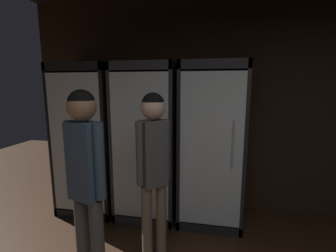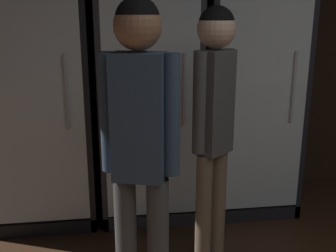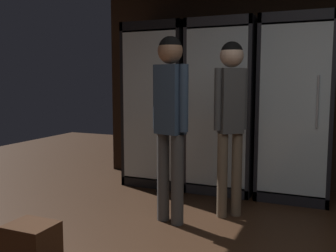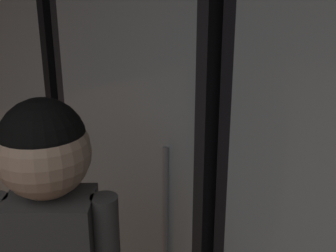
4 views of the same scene
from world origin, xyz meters
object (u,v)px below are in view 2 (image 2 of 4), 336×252
(cooler_left, at_px, (147,96))
(shopper_near, at_px, (214,112))
(cooler_far_left, at_px, (43,99))
(shopper_far, at_px, (140,135))
(cooler_center, at_px, (245,93))

(cooler_left, relative_size, shopper_near, 1.20)
(cooler_far_left, xyz_separation_m, shopper_far, (0.65, -1.28, 0.07))
(cooler_center, bearing_deg, shopper_far, -126.14)
(shopper_far, bearing_deg, shopper_near, 38.85)
(cooler_center, bearing_deg, shopper_near, -118.00)
(cooler_center, bearing_deg, cooler_far_left, 179.92)
(cooler_far_left, relative_size, cooler_left, 1.00)
(cooler_left, xyz_separation_m, shopper_far, (-0.14, -1.28, 0.07))
(cooler_left, bearing_deg, shopper_near, -71.94)
(cooler_center, relative_size, shopper_far, 1.18)
(shopper_near, bearing_deg, cooler_center, 62.00)
(cooler_far_left, distance_m, cooler_center, 1.58)
(cooler_far_left, bearing_deg, shopper_near, -40.20)
(cooler_center, xyz_separation_m, shopper_near, (-0.49, -0.92, 0.08))
(cooler_left, relative_size, cooler_center, 1.00)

